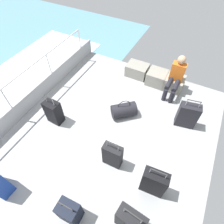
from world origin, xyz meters
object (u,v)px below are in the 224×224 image
at_px(passenger_seated, 176,76).
at_px(suitcase_2, 113,155).
at_px(suitcase_3, 70,212).
at_px(cargo_crate_0, 137,70).
at_px(cargo_crate_1, 157,78).
at_px(suitcase_5, 154,182).
at_px(suitcase_6, 130,221).
at_px(duffel_bag, 124,110).
at_px(suitcase_1, 54,112).
at_px(cargo_crate_2, 174,83).
at_px(suitcase_0, 187,115).

relative_size(passenger_seated, suitcase_2, 1.43).
distance_m(suitcase_2, suitcase_3, 1.20).
bearing_deg(cargo_crate_0, suitcase_2, -77.01).
relative_size(cargo_crate_1, suitcase_2, 0.74).
height_order(cargo_crate_1, suitcase_5, suitcase_5).
distance_m(suitcase_6, duffel_bag, 2.37).
bearing_deg(suitcase_1, cargo_crate_2, 48.02).
distance_m(cargo_crate_2, duffel_bag, 1.71).
height_order(suitcase_0, suitcase_1, suitcase_0).
bearing_deg(suitcase_0, duffel_bag, -163.58).
bearing_deg(duffel_bag, suitcase_6, -62.37).
bearing_deg(suitcase_0, suitcase_1, -154.54).
bearing_deg(suitcase_5, suitcase_6, -99.24).
distance_m(cargo_crate_0, suitcase_5, 3.32).
distance_m(cargo_crate_1, suitcase_6, 3.68).
distance_m(cargo_crate_1, duffel_bag, 1.53).
distance_m(suitcase_5, duffel_bag, 1.84).
distance_m(cargo_crate_0, cargo_crate_1, 0.63).
distance_m(cargo_crate_1, passenger_seated, 0.63).
relative_size(cargo_crate_1, suitcase_3, 0.82).
distance_m(cargo_crate_2, suitcase_1, 3.24).
distance_m(suitcase_5, suitcase_6, 0.73).
relative_size(suitcase_0, suitcase_6, 1.02).
relative_size(suitcase_5, duffel_bag, 1.22).
bearing_deg(passenger_seated, suitcase_5, -81.40).
distance_m(passenger_seated, suitcase_1, 3.12).
height_order(cargo_crate_0, cargo_crate_1, cargo_crate_1).
bearing_deg(suitcase_2, cargo_crate_0, 102.99).
xyz_separation_m(cargo_crate_1, suitcase_1, (-1.68, -2.40, 0.11)).
distance_m(suitcase_0, suitcase_6, 2.52).
relative_size(cargo_crate_0, suitcase_5, 0.79).
xyz_separation_m(cargo_crate_2, passenger_seated, (-0.00, -0.18, 0.37)).
bearing_deg(cargo_crate_1, cargo_crate_0, 173.04).
height_order(cargo_crate_0, suitcase_0, suitcase_0).
height_order(cargo_crate_2, duffel_bag, duffel_bag).
bearing_deg(cargo_crate_2, suitcase_3, -99.11).
distance_m(suitcase_0, suitcase_2, 1.94).
xyz_separation_m(passenger_seated, suitcase_0, (0.58, -0.92, -0.23)).
xyz_separation_m(cargo_crate_0, suitcase_6, (1.41, -3.67, 0.15)).
relative_size(suitcase_2, duffel_bag, 1.12).
height_order(cargo_crate_1, suitcase_3, suitcase_3).
bearing_deg(suitcase_2, suitcase_6, -48.58).
bearing_deg(suitcase_3, duffel_bag, 94.13).
xyz_separation_m(suitcase_1, suitcase_5, (2.58, -0.47, 0.03)).
bearing_deg(suitcase_0, suitcase_5, -95.44).
distance_m(cargo_crate_2, suitcase_3, 3.98).
bearing_deg(suitcase_2, passenger_seated, 79.61).
distance_m(passenger_seated, suitcase_5, 2.74).
distance_m(cargo_crate_2, suitcase_0, 1.25).
height_order(cargo_crate_1, cargo_crate_2, cargo_crate_1).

